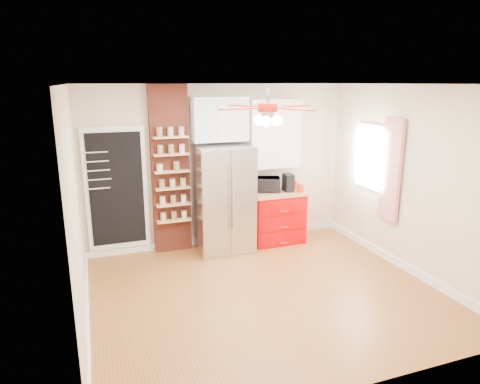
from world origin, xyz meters
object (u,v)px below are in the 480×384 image
object	(u,v)px
fridge	(224,199)
toaster_oven	(267,184)
red_cabinet	(276,217)
ceiling_fan	(268,108)
canister_left	(301,188)
coffee_maker	(288,183)
pantry_jar_oats	(160,168)

from	to	relation	value
fridge	toaster_oven	distance (m)	0.84
red_cabinet	ceiling_fan	size ratio (longest dim) A/B	0.67
canister_left	red_cabinet	bearing A→B (deg)	155.30
toaster_oven	coffee_maker	xyz separation A→B (m)	(0.35, -0.11, 0.03)
red_cabinet	canister_left	world-z (taller)	canister_left
coffee_maker	toaster_oven	bearing A→B (deg)	165.79
fridge	toaster_oven	world-z (taller)	fridge
ceiling_fan	coffee_maker	distance (m)	2.42
fridge	coffee_maker	xyz separation A→B (m)	(1.17, 0.02, 0.18)
red_cabinet	pantry_jar_oats	distance (m)	2.19
red_cabinet	coffee_maker	size ratio (longest dim) A/B	3.13
ceiling_fan	canister_left	world-z (taller)	ceiling_fan
fridge	canister_left	xyz separation A→B (m)	(1.34, -0.12, 0.09)
coffee_maker	pantry_jar_oats	bearing A→B (deg)	179.25
red_cabinet	pantry_jar_oats	size ratio (longest dim) A/B	8.21
coffee_maker	canister_left	bearing A→B (deg)	-37.50
pantry_jar_oats	ceiling_fan	bearing A→B (deg)	-59.67
fridge	pantry_jar_oats	size ratio (longest dim) A/B	15.28
fridge	coffee_maker	bearing A→B (deg)	1.03
fridge	ceiling_fan	xyz separation A→B (m)	(0.05, -1.63, 1.55)
fridge	canister_left	size ratio (longest dim) A/B	12.88
coffee_maker	ceiling_fan	bearing A→B (deg)	-121.52
fridge	ceiling_fan	size ratio (longest dim) A/B	1.25
pantry_jar_oats	toaster_oven	bearing A→B (deg)	-0.74
toaster_oven	canister_left	bearing A→B (deg)	-4.63
red_cabinet	ceiling_fan	world-z (taller)	ceiling_fan
ceiling_fan	pantry_jar_oats	xyz separation A→B (m)	(-1.04, 1.78, -0.99)
red_cabinet	toaster_oven	bearing A→B (deg)	152.35
canister_left	pantry_jar_oats	size ratio (longest dim) A/B	1.19
coffee_maker	canister_left	xyz separation A→B (m)	(0.17, -0.14, -0.08)
coffee_maker	canister_left	distance (m)	0.23
ceiling_fan	pantry_jar_oats	size ratio (longest dim) A/B	12.22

